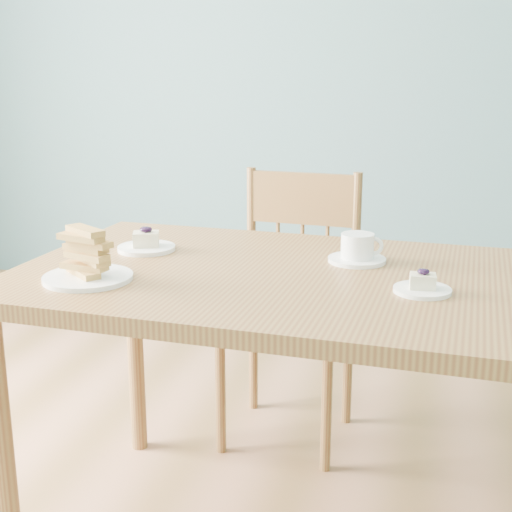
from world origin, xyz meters
TOP-DOWN VIEW (x-y plane):
  - room at (0.00, 0.00)m, footprint 5.01×5.01m
  - dining_table at (0.29, 0.13)m, footprint 1.59×0.96m
  - dining_chair at (0.11, 0.80)m, footprint 0.48×0.46m
  - cheesecake_plate_near at (0.58, 0.05)m, footprint 0.14×0.14m
  - cheesecake_plate_far at (-0.22, 0.26)m, footprint 0.17×0.17m
  - coffee_cup at (0.40, 0.29)m, footprint 0.16×0.16m
  - biscotti_plate at (-0.24, -0.06)m, footprint 0.23×0.23m

SIDE VIEW (x-z plane):
  - dining_chair at x=0.11m, z-range 0.01..1.00m
  - dining_table at x=0.29m, z-range 0.33..1.16m
  - cheesecake_plate_near at x=0.58m, z-range 0.82..0.87m
  - cheesecake_plate_far at x=-0.22m, z-range 0.81..0.88m
  - coffee_cup at x=0.40m, z-range 0.82..0.90m
  - biscotti_plate at x=-0.24m, z-range 0.81..0.95m
  - room at x=0.00m, z-range -0.01..2.71m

